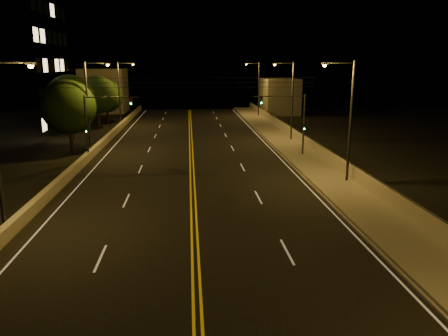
{
  "coord_description": "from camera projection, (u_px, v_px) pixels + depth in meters",
  "views": [
    {
      "loc": [
        -0.19,
        -9.04,
        9.0
      ],
      "look_at": [
        2.0,
        18.0,
        2.5
      ],
      "focal_mm": 35.0,
      "sensor_mm": 36.0,
      "label": 1
    }
  ],
  "objects": [
    {
      "name": "traffic_signal_right",
      "position": [
        294.0,
        118.0,
        42.34
      ],
      "size": [
        5.11,
        0.31,
        6.16
      ],
      "color": "#2D2D33",
      "rests_on": "ground"
    },
    {
      "name": "curb",
      "position": [
        319.0,
        193.0,
        30.95
      ],
      "size": [
        0.14,
        120.0,
        0.15
      ],
      "primitive_type": "cube",
      "color": "gray",
      "rests_on": "ground"
    },
    {
      "name": "streetlight_2",
      "position": [
        290.0,
        96.0,
        50.33
      ],
      "size": [
        2.55,
        0.28,
        9.22
      ],
      "color": "#2D2D33",
      "rests_on": "ground"
    },
    {
      "name": "tree_3",
      "position": [
        106.0,
        96.0,
        66.02
      ],
      "size": [
        4.92,
        4.92,
        6.66
      ],
      "color": "black",
      "rests_on": "ground"
    },
    {
      "name": "streetlight_5",
      "position": [
        90.0,
        102.0,
        43.27
      ],
      "size": [
        2.55,
        0.28,
        9.22
      ],
      "color": "#2D2D33",
      "rests_on": "ground"
    },
    {
      "name": "tree_0",
      "position": [
        69.0,
        107.0,
        44.29
      ],
      "size": [
        5.51,
        5.51,
        7.46
      ],
      "color": "black",
      "rests_on": "ground"
    },
    {
      "name": "tree_1",
      "position": [
        70.0,
        99.0,
        52.53
      ],
      "size": [
        5.72,
        5.72,
        7.76
      ],
      "color": "black",
      "rests_on": "ground"
    },
    {
      "name": "parapet_wall",
      "position": [
        368.0,
        182.0,
        31.05
      ],
      "size": [
        0.3,
        120.0,
        1.0
      ],
      "primitive_type": "cube",
      "color": "#ADA390",
      "rests_on": "sidewalk"
    },
    {
      "name": "overhead_wires",
      "position": [
        190.0,
        83.0,
        37.75
      ],
      "size": [
        22.0,
        0.03,
        0.83
      ],
      "color": "black"
    },
    {
      "name": "road",
      "position": [
        193.0,
        197.0,
        30.26
      ],
      "size": [
        18.0,
        120.0,
        0.02
      ],
      "primitive_type": "cube",
      "color": "black",
      "rests_on": "ground"
    },
    {
      "name": "distant_building_right",
      "position": [
        279.0,
        96.0,
        80.39
      ],
      "size": [
        6.0,
        10.0,
        6.36
      ],
      "primitive_type": "cube",
      "color": "gray",
      "rests_on": "ground"
    },
    {
      "name": "traffic_signal_left",
      "position": [
        97.0,
        120.0,
        40.86
      ],
      "size": [
        5.11,
        0.31,
        6.16
      ],
      "color": "#2D2D33",
      "rests_on": "ground"
    },
    {
      "name": "lane_markings",
      "position": [
        193.0,
        197.0,
        30.19
      ],
      "size": [
        17.32,
        116.0,
        0.0
      ],
      "color": "silver",
      "rests_on": "road"
    },
    {
      "name": "distant_building_left",
      "position": [
        104.0,
        91.0,
        82.24
      ],
      "size": [
        8.0,
        8.0,
        8.09
      ],
      "primitive_type": "cube",
      "color": "gray",
      "rests_on": "ground"
    },
    {
      "name": "sidewalk",
      "position": [
        345.0,
        191.0,
        31.08
      ],
      "size": [
        3.6,
        120.0,
        0.3
      ],
      "primitive_type": "cube",
      "color": "gray",
      "rests_on": "ground"
    },
    {
      "name": "parapet_rail",
      "position": [
        368.0,
        175.0,
        30.93
      ],
      "size": [
        0.06,
        120.0,
        0.06
      ],
      "primitive_type": "cylinder",
      "rotation": [
        1.57,
        0.0,
        0.0
      ],
      "color": "black",
      "rests_on": "parapet_wall"
    },
    {
      "name": "streetlight_1",
      "position": [
        347.0,
        115.0,
        32.25
      ],
      "size": [
        2.55,
        0.28,
        9.22
      ],
      "color": "#2D2D33",
      "rests_on": "ground"
    },
    {
      "name": "streetlight_3",
      "position": [
        257.0,
        86.0,
        74.18
      ],
      "size": [
        2.55,
        0.28,
        9.22
      ],
      "color": "#2D2D33",
      "rests_on": "ground"
    },
    {
      "name": "jersey_barrier",
      "position": [
        47.0,
        195.0,
        29.4
      ],
      "size": [
        0.45,
        120.0,
        0.78
      ],
      "primitive_type": "cube",
      "color": "#ADA390",
      "rests_on": "ground"
    },
    {
      "name": "tree_2",
      "position": [
        97.0,
        95.0,
        62.16
      ],
      "size": [
        5.46,
        5.46,
        7.4
      ],
      "color": "black",
      "rests_on": "ground"
    },
    {
      "name": "streetlight_6",
      "position": [
        121.0,
        90.0,
        63.17
      ],
      "size": [
        2.55,
        0.28,
        9.22
      ],
      "color": "#2D2D33",
      "rests_on": "ground"
    }
  ]
}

